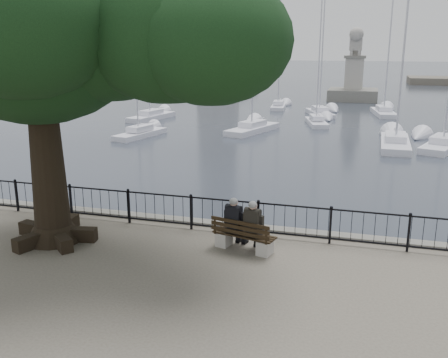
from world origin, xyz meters
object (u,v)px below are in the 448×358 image
(tree, at_px, (66,24))
(lion_monument, at_px, (354,82))
(person_left, at_px, (236,224))
(person_right, at_px, (255,228))
(bench, at_px, (243,239))

(tree, height_order, lion_monument, tree)
(person_left, relative_size, person_right, 1.00)
(person_right, xyz_separation_m, tree, (-4.70, -0.63, 5.09))
(person_left, xyz_separation_m, tree, (-4.16, -0.77, 5.09))
(bench, bearing_deg, tree, -172.16)
(person_right, xyz_separation_m, lion_monument, (0.86, 48.52, 0.40))
(person_right, bearing_deg, person_left, 166.21)
(tree, bearing_deg, bench, 7.84)
(person_right, distance_m, lion_monument, 48.53)
(bench, xyz_separation_m, person_right, (0.30, 0.03, 0.34))
(person_right, bearing_deg, tree, -172.31)
(person_left, relative_size, tree, 0.13)
(person_left, xyz_separation_m, person_right, (0.54, -0.13, 0.00))
(person_left, bearing_deg, tree, -169.56)
(person_left, height_order, lion_monument, lion_monument)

